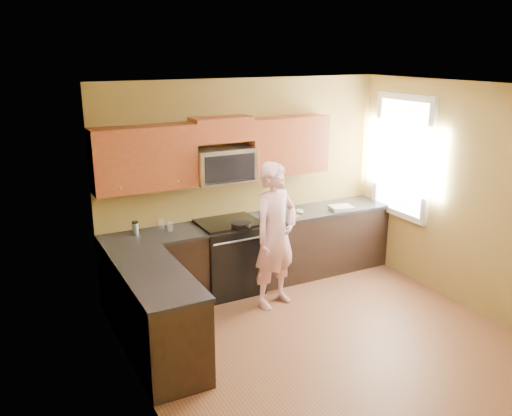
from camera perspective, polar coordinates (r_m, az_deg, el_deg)
floor at (r=6.00m, az=7.67°, el=-14.01°), size 4.00×4.00×0.00m
ceiling at (r=5.18m, az=8.83°, el=12.64°), size 4.00×4.00×0.00m
wall_back at (r=7.10m, az=-1.17°, el=2.81°), size 4.00×0.00×4.00m
wall_front at (r=4.11m, az=24.75°, el=-9.33°), size 4.00×0.00×4.00m
wall_left at (r=4.63m, az=-12.51°, el=-5.24°), size 0.00×4.00×4.00m
wall_right at (r=6.77m, az=22.15°, el=0.88°), size 0.00×4.00×4.00m
cabinet_back_run at (r=7.12m, az=-0.06°, el=-4.84°), size 4.00×0.60×0.88m
cabinet_left_run at (r=5.61m, az=-10.57°, el=-11.35°), size 0.60×1.60×0.88m
countertop_back at (r=6.95m, az=-0.02°, el=-1.34°), size 4.00×0.62×0.04m
countertop_left at (r=5.41m, az=-10.73°, el=-7.02°), size 0.62×1.60×0.04m
stove at (r=6.92m, az=-2.91°, el=-5.19°), size 0.76×0.65×0.95m
microwave at (r=6.73m, az=-3.48°, el=2.90°), size 0.76×0.40×0.42m
upper_cab_left at (r=6.44m, az=-11.68°, el=1.95°), size 1.22×0.33×0.75m
upper_cab_right at (r=7.18m, az=3.28°, el=3.77°), size 1.12×0.33×0.75m
upper_cab_over_mw at (r=6.64m, az=-3.70°, el=8.42°), size 0.76×0.33×0.30m
window at (r=7.49m, az=15.39°, el=5.30°), size 0.06×1.06×1.66m
woman at (r=6.41m, az=2.08°, el=-2.97°), size 0.75×0.60×1.79m
frying_pan at (r=6.56m, az=-1.62°, el=-2.00°), size 0.26×0.44×0.06m
butter_tub at (r=6.95m, az=1.49°, el=-1.18°), size 0.14×0.14×0.08m
toast_slice at (r=7.05m, az=4.25°, el=-0.88°), size 0.12×0.12×0.01m
napkin_a at (r=6.80m, az=1.08°, el=-1.33°), size 0.13×0.14×0.06m
napkin_b at (r=7.18m, az=4.64°, el=-0.37°), size 0.14×0.15×0.07m
dish_towel at (r=7.44m, az=9.11°, el=0.01°), size 0.34×0.30×0.05m
travel_mug at (r=6.53m, az=-12.73°, el=-2.80°), size 0.09×0.09×0.16m
glass_a at (r=6.67m, az=-10.11°, el=-1.66°), size 0.08×0.08×0.12m
glass_c at (r=6.57m, az=-9.17°, el=-1.91°), size 0.08×0.08×0.12m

